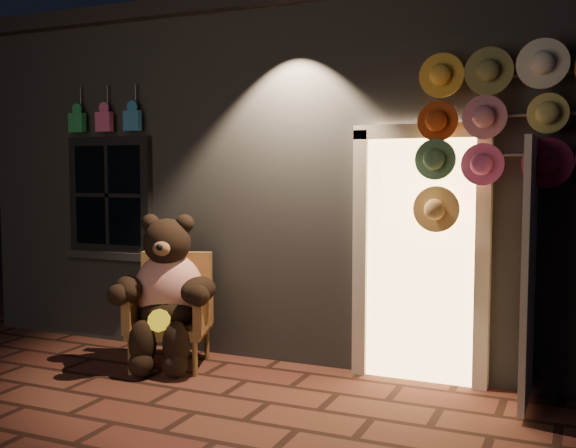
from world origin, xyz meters
The scene contains 5 objects.
ground centered at (0.00, 0.00, 0.00)m, with size 60.00×60.00×0.00m, color #4D281D.
shop_building centered at (0.00, 3.99, 1.74)m, with size 7.30×5.95×3.51m.
wicker_armchair centered at (-0.86, 1.01, 0.51)m, with size 0.87×0.83×1.03m.
teddy_bear centered at (-0.83, 0.88, 0.70)m, with size 0.96×0.90×1.40m.
hat_rack centered at (2.09, 1.28, 2.16)m, with size 1.70×0.22×2.76m.
Camera 1 is at (2.62, -4.20, 1.79)m, focal length 42.00 mm.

